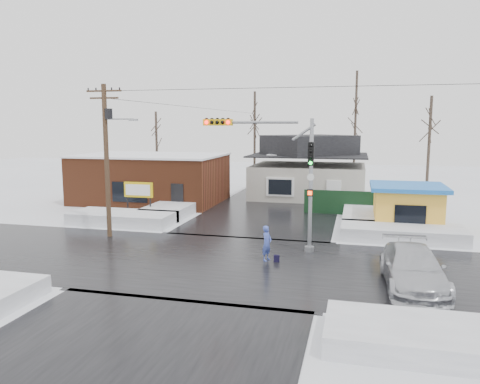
% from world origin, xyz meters
% --- Properties ---
extents(ground, '(120.00, 120.00, 0.00)m').
position_xyz_m(ground, '(0.00, 0.00, 0.00)').
color(ground, white).
rests_on(ground, ground).
extents(road_ns, '(10.00, 120.00, 0.02)m').
position_xyz_m(road_ns, '(0.00, 0.00, 0.01)').
color(road_ns, black).
rests_on(road_ns, ground).
extents(road_ew, '(120.00, 10.00, 0.02)m').
position_xyz_m(road_ew, '(0.00, 0.00, 0.01)').
color(road_ew, black).
rests_on(road_ew, ground).
extents(snowbank_nw, '(7.00, 3.00, 0.80)m').
position_xyz_m(snowbank_nw, '(-9.00, 7.00, 0.40)').
color(snowbank_nw, white).
rests_on(snowbank_nw, ground).
extents(snowbank_ne, '(7.00, 3.00, 0.80)m').
position_xyz_m(snowbank_ne, '(9.00, 7.00, 0.40)').
color(snowbank_ne, white).
rests_on(snowbank_ne, ground).
extents(snowbank_se, '(7.00, 3.00, 0.70)m').
position_xyz_m(snowbank_se, '(9.00, -7.00, 0.35)').
color(snowbank_se, white).
rests_on(snowbank_se, ground).
extents(snowbank_nside_w, '(3.00, 8.00, 0.80)m').
position_xyz_m(snowbank_nside_w, '(-7.00, 12.00, 0.40)').
color(snowbank_nside_w, white).
rests_on(snowbank_nside_w, ground).
extents(snowbank_nside_e, '(3.00, 8.00, 0.80)m').
position_xyz_m(snowbank_nside_e, '(7.00, 12.00, 0.40)').
color(snowbank_nside_e, white).
rests_on(snowbank_nside_e, ground).
extents(traffic_signal, '(6.05, 0.68, 7.00)m').
position_xyz_m(traffic_signal, '(2.43, 2.97, 4.54)').
color(traffic_signal, gray).
rests_on(traffic_signal, ground).
extents(utility_pole, '(3.15, 0.44, 9.00)m').
position_xyz_m(utility_pole, '(-7.93, 3.50, 5.11)').
color(utility_pole, '#382619').
rests_on(utility_pole, ground).
extents(brick_building, '(12.20, 8.20, 4.12)m').
position_xyz_m(brick_building, '(-11.00, 15.99, 2.08)').
color(brick_building, brown).
rests_on(brick_building, ground).
extents(marquee_sign, '(2.20, 0.21, 2.55)m').
position_xyz_m(marquee_sign, '(-9.00, 9.49, 1.92)').
color(marquee_sign, black).
rests_on(marquee_sign, ground).
extents(house, '(10.40, 8.40, 5.76)m').
position_xyz_m(house, '(2.00, 22.00, 2.62)').
color(house, beige).
rests_on(house, ground).
extents(kiosk, '(4.60, 4.60, 2.88)m').
position_xyz_m(kiosk, '(9.50, 9.99, 1.46)').
color(kiosk, yellow).
rests_on(kiosk, ground).
extents(fence, '(8.00, 0.12, 1.80)m').
position_xyz_m(fence, '(6.50, 14.00, 0.90)').
color(fence, black).
rests_on(fence, ground).
extents(tree_far_left, '(3.00, 3.00, 10.00)m').
position_xyz_m(tree_far_left, '(-4.00, 26.00, 7.95)').
color(tree_far_left, '#332821').
rests_on(tree_far_left, ground).
extents(tree_far_mid, '(3.00, 3.00, 12.00)m').
position_xyz_m(tree_far_mid, '(6.00, 28.00, 9.54)').
color(tree_far_mid, '#332821').
rests_on(tree_far_mid, ground).
extents(tree_far_right, '(3.00, 3.00, 9.00)m').
position_xyz_m(tree_far_right, '(12.00, 20.00, 7.16)').
color(tree_far_right, '#332821').
rests_on(tree_far_right, ground).
extents(tree_far_west, '(3.00, 3.00, 8.00)m').
position_xyz_m(tree_far_west, '(-14.00, 24.00, 6.36)').
color(tree_far_west, '#332821').
rests_on(tree_far_west, ground).
extents(pedestrian, '(0.60, 0.74, 1.75)m').
position_xyz_m(pedestrian, '(2.12, 0.86, 0.87)').
color(pedestrian, '#4357BB').
rests_on(pedestrian, ground).
extents(car, '(2.58, 5.79, 1.65)m').
position_xyz_m(car, '(8.67, -1.53, 0.83)').
color(car, silver).
rests_on(car, ground).
extents(shopping_bag, '(0.30, 0.17, 0.35)m').
position_xyz_m(shopping_bag, '(2.64, 0.70, 0.17)').
color(shopping_bag, black).
rests_on(shopping_bag, ground).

